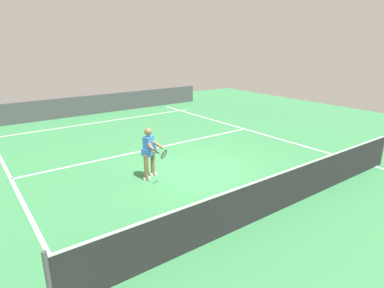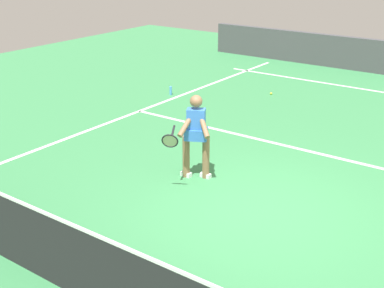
{
  "view_description": "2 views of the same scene",
  "coord_description": "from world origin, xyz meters",
  "px_view_note": "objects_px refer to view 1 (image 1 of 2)",
  "views": [
    {
      "loc": [
        5.85,
        7.53,
        3.93
      ],
      "look_at": [
        0.62,
        0.46,
        1.14
      ],
      "focal_mm": 30.19,
      "sensor_mm": 36.0,
      "label": 1
    },
    {
      "loc": [
        -3.54,
        6.61,
        4.07
      ],
      "look_at": [
        0.94,
        0.39,
        1.06
      ],
      "focal_mm": 49.06,
      "sensor_mm": 36.0,
      "label": 2
    }
  ],
  "objects_px": {
    "tennis_player": "(150,151)",
    "tennis_ball_near": "(335,157)",
    "tennis_ball_mid": "(145,121)",
    "tennis_ball_far": "(52,141)"
  },
  "relations": [
    {
      "from": "tennis_ball_mid",
      "to": "tennis_ball_far",
      "type": "height_order",
      "value": "same"
    },
    {
      "from": "tennis_ball_far",
      "to": "tennis_ball_mid",
      "type": "bearing_deg",
      "value": -170.03
    },
    {
      "from": "tennis_ball_near",
      "to": "tennis_ball_mid",
      "type": "bearing_deg",
      "value": -72.82
    },
    {
      "from": "tennis_ball_near",
      "to": "tennis_ball_mid",
      "type": "xyz_separation_m",
      "value": [
        2.75,
        -8.89,
        0.0
      ]
    },
    {
      "from": "tennis_ball_mid",
      "to": "tennis_ball_far",
      "type": "bearing_deg",
      "value": 9.97
    },
    {
      "from": "tennis_player",
      "to": "tennis_ball_mid",
      "type": "distance_m",
      "value": 7.4
    },
    {
      "from": "tennis_player",
      "to": "tennis_ball_mid",
      "type": "bearing_deg",
      "value": -117.42
    },
    {
      "from": "tennis_ball_near",
      "to": "tennis_ball_far",
      "type": "height_order",
      "value": "same"
    },
    {
      "from": "tennis_player",
      "to": "tennis_ball_near",
      "type": "bearing_deg",
      "value": 158.93
    },
    {
      "from": "tennis_ball_near",
      "to": "tennis_ball_mid",
      "type": "distance_m",
      "value": 9.31
    }
  ]
}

